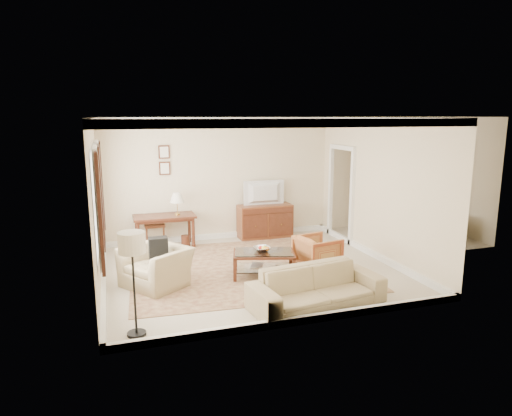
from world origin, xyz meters
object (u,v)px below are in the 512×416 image
tv (265,185)px  sideboard (265,221)px  writing_desk (164,220)px  coffee_table (264,257)px  club_armchair (156,260)px  striped_armchair (318,251)px  sofa (317,281)px

tv → sideboard: bearing=-90.0°
writing_desk → coffee_table: bearing=-58.6°
tv → club_armchair: (-2.87, -2.48, -0.82)m
club_armchair → coffee_table: bearing=51.3°
coffee_table → club_armchair: size_ratio=1.18×
tv → coffee_table: (-0.93, -2.61, -0.93)m
tv → club_armchair: size_ratio=0.91×
tv → coffee_table: 2.92m
writing_desk → striped_armchair: same height
tv → striped_armchair: 2.77m
sideboard → sofa: (-0.59, -4.18, 0.01)m
coffee_table → striped_armchair: (1.09, 0.00, 0.01)m
writing_desk → tv: tv is taller
tv → striped_armchair: size_ratio=1.30×
sideboard → coffee_table: (-0.93, -2.63, -0.04)m
coffee_table → writing_desk: bearing=121.4°
writing_desk → club_armchair: 2.39m
club_armchair → tv: bearing=95.8°
writing_desk → sideboard: (2.44, 0.16, -0.23)m
coffee_table → club_armchair: 1.95m
striped_armchair → club_armchair: bearing=77.2°
sofa → sideboard: bearing=74.5°
writing_desk → tv: bearing=3.2°
sideboard → sofa: bearing=-98.0°
writing_desk → sofa: bearing=-65.3°
writing_desk → club_armchair: bearing=-100.5°
sofa → writing_desk: bearing=107.3°
coffee_table → sofa: 1.59m
coffee_table → sofa: sofa is taller
striped_armchair → writing_desk: bearing=36.0°
sideboard → club_armchair: club_armchair is taller
striped_armchair → club_armchair: size_ratio=0.70×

